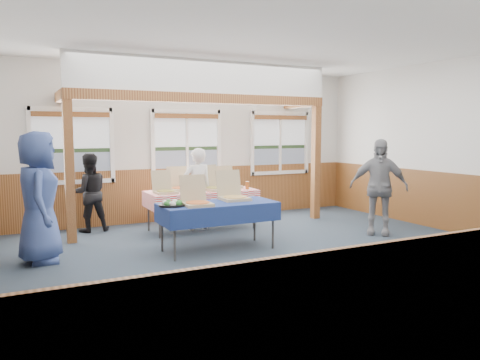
# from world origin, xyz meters

# --- Properties ---
(floor) EXTENTS (8.00, 8.00, 0.00)m
(floor) POSITION_xyz_m (0.00, 0.00, 0.00)
(floor) COLOR #24303B
(floor) RESTS_ON ground
(ceiling) EXTENTS (8.00, 8.00, 0.00)m
(ceiling) POSITION_xyz_m (0.00, 0.00, 3.20)
(ceiling) COLOR white
(ceiling) RESTS_ON wall_back
(wall_back) EXTENTS (8.00, 0.00, 8.00)m
(wall_back) POSITION_xyz_m (0.00, 3.50, 1.60)
(wall_back) COLOR silver
(wall_back) RESTS_ON floor
(wall_right) EXTENTS (0.00, 8.00, 8.00)m
(wall_right) POSITION_xyz_m (4.00, 0.00, 1.60)
(wall_right) COLOR silver
(wall_right) RESTS_ON floor
(wainscot_back) EXTENTS (7.98, 0.05, 1.10)m
(wainscot_back) POSITION_xyz_m (0.00, 3.48, 0.55)
(wainscot_back) COLOR brown
(wainscot_back) RESTS_ON floor
(wainscot_front) EXTENTS (7.98, 0.05, 1.10)m
(wainscot_front) POSITION_xyz_m (0.00, -3.48, 0.55)
(wainscot_front) COLOR brown
(wainscot_front) RESTS_ON floor
(wainscot_right) EXTENTS (0.05, 6.98, 1.10)m
(wainscot_right) POSITION_xyz_m (3.98, 0.00, 0.55)
(wainscot_right) COLOR brown
(wainscot_right) RESTS_ON floor
(window_left) EXTENTS (1.56, 0.10, 1.46)m
(window_left) POSITION_xyz_m (-2.30, 3.46, 1.68)
(window_left) COLOR white
(window_left) RESTS_ON wall_back
(window_mid) EXTENTS (1.56, 0.10, 1.46)m
(window_mid) POSITION_xyz_m (0.00, 3.46, 1.68)
(window_mid) COLOR white
(window_mid) RESTS_ON wall_back
(window_right) EXTENTS (1.56, 0.10, 1.46)m
(window_right) POSITION_xyz_m (2.30, 3.46, 1.68)
(window_right) COLOR white
(window_right) RESTS_ON wall_back
(post_left) EXTENTS (0.15, 0.15, 2.40)m
(post_left) POSITION_xyz_m (-2.50, 2.30, 1.20)
(post_left) COLOR #622F15
(post_left) RESTS_ON floor
(post_right) EXTENTS (0.15, 0.15, 2.40)m
(post_right) POSITION_xyz_m (2.50, 2.30, 1.20)
(post_right) COLOR #622F15
(post_right) RESTS_ON floor
(cross_beam) EXTENTS (5.15, 0.18, 0.18)m
(cross_beam) POSITION_xyz_m (0.00, 2.30, 2.49)
(cross_beam) COLOR #622F15
(cross_beam) RESTS_ON post_left
(table_left) EXTENTS (1.98, 1.35, 0.76)m
(table_left) POSITION_xyz_m (-0.49, 0.74, 0.70)
(table_left) COLOR #383838
(table_left) RESTS_ON floor
(table_right) EXTENTS (2.23, 1.57, 0.76)m
(table_right) POSITION_xyz_m (-0.14, 2.28, 0.71)
(table_right) COLOR #383838
(table_right) RESTS_ON floor
(pizza_box_a) EXTENTS (0.44, 0.52, 0.45)m
(pizza_box_a) POSITION_xyz_m (-0.88, 0.63, 0.82)
(pizza_box_a) COLOR tan
(pizza_box_a) RESTS_ON table_left
(pizza_box_b) EXTENTS (0.45, 0.54, 0.47)m
(pizza_box_b) POSITION_xyz_m (-0.13, 0.90, 0.83)
(pizza_box_b) COLOR tan
(pizza_box_b) RESTS_ON table_left
(pizza_box_c) EXTENTS (0.38, 0.46, 0.40)m
(pizza_box_c) POSITION_xyz_m (-0.90, 2.18, 0.82)
(pizza_box_c) COLOR tan
(pizza_box_c) RESTS_ON table_right
(pizza_box_d) EXTENTS (0.41, 0.50, 0.44)m
(pizza_box_d) POSITION_xyz_m (-0.49, 2.48, 0.82)
(pizza_box_d) COLOR tan
(pizza_box_d) RESTS_ON table_right
(pizza_box_e) EXTENTS (0.52, 0.60, 0.47)m
(pizza_box_e) POSITION_xyz_m (0.10, 2.21, 0.83)
(pizza_box_e) COLOR tan
(pizza_box_e) RESTS_ON table_right
(pizza_box_f) EXTENTS (0.42, 0.50, 0.42)m
(pizza_box_f) POSITION_xyz_m (0.50, 2.43, 0.82)
(pizza_box_f) COLOR tan
(pizza_box_f) RESTS_ON table_right
(veggie_tray) EXTENTS (0.40, 0.40, 0.09)m
(veggie_tray) POSITION_xyz_m (-1.24, 0.74, 0.79)
(veggie_tray) COLOR black
(veggie_tray) RESTS_ON table_left
(drink_glass) EXTENTS (0.07, 0.07, 0.15)m
(drink_glass) POSITION_xyz_m (0.71, 2.03, 0.83)
(drink_glass) COLOR #A04D1A
(drink_glass) RESTS_ON table_right
(woman_white) EXTENTS (0.58, 0.38, 1.56)m
(woman_white) POSITION_xyz_m (-0.21, 2.34, 0.78)
(woman_white) COLOR silver
(woman_white) RESTS_ON floor
(woman_black) EXTENTS (0.74, 0.59, 1.47)m
(woman_black) POSITION_xyz_m (-2.09, 3.07, 0.73)
(woman_black) COLOR black
(woman_black) RESTS_ON floor
(man_blue) EXTENTS (0.66, 0.96, 1.88)m
(man_blue) POSITION_xyz_m (-3.04, 1.24, 0.94)
(man_blue) COLOR #374B89
(man_blue) RESTS_ON floor
(person_grey) EXTENTS (1.03, 1.01, 1.74)m
(person_grey) POSITION_xyz_m (2.58, 0.49, 0.87)
(person_grey) COLOR gray
(person_grey) RESTS_ON floor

